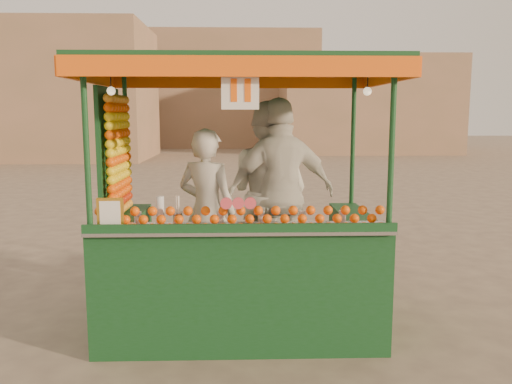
{
  "coord_description": "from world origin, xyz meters",
  "views": [
    {
      "loc": [
        0.23,
        -4.68,
        2.04
      ],
      "look_at": [
        0.37,
        0.17,
        1.32
      ],
      "focal_mm": 36.7,
      "sensor_mm": 36.0,
      "label": 1
    }
  ],
  "objects_px": {
    "vendor_left": "(207,211)",
    "vendor_middle": "(269,193)",
    "juice_cart": "(233,246)",
    "vendor_right": "(281,194)"
  },
  "relations": [
    {
      "from": "vendor_left",
      "to": "vendor_middle",
      "type": "xyz_separation_m",
      "value": [
        0.62,
        0.29,
        0.13
      ]
    },
    {
      "from": "juice_cart",
      "to": "vendor_middle",
      "type": "relative_size",
      "value": 1.47
    },
    {
      "from": "vendor_left",
      "to": "vendor_right",
      "type": "xyz_separation_m",
      "value": [
        0.74,
        0.13,
        0.15
      ]
    },
    {
      "from": "juice_cart",
      "to": "vendor_middle",
      "type": "distance_m",
      "value": 0.79
    },
    {
      "from": "juice_cart",
      "to": "vendor_right",
      "type": "distance_m",
      "value": 0.76
    },
    {
      "from": "vendor_middle",
      "to": "vendor_right",
      "type": "relative_size",
      "value": 0.98
    },
    {
      "from": "juice_cart",
      "to": "vendor_right",
      "type": "xyz_separation_m",
      "value": [
        0.48,
        0.4,
        0.43
      ]
    },
    {
      "from": "juice_cart",
      "to": "vendor_middle",
      "type": "xyz_separation_m",
      "value": [
        0.36,
        0.56,
        0.42
      ]
    },
    {
      "from": "vendor_left",
      "to": "vendor_right",
      "type": "distance_m",
      "value": 0.76
    },
    {
      "from": "vendor_right",
      "to": "vendor_left",
      "type": "bearing_deg",
      "value": -4.61
    }
  ]
}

